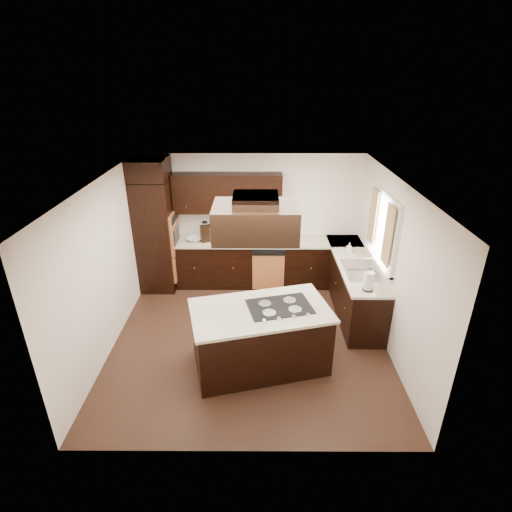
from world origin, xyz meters
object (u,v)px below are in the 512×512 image
oven_column (156,235)px  spice_rack (211,233)px  range_hood (256,221)px  island (260,338)px

oven_column → spice_rack: bearing=3.8°
range_hood → spice_rack: size_ratio=2.64×
spice_rack → range_hood: bearing=-93.3°
oven_column → spice_rack: 1.02m
range_hood → spice_rack: range_hood is taller
range_hood → spice_rack: (-0.85, 2.32, -1.07)m
oven_column → range_hood: 3.13m
oven_column → island: size_ratio=1.18×
oven_column → range_hood: size_ratio=2.02×
oven_column → spice_rack: (1.02, 0.07, 0.03)m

